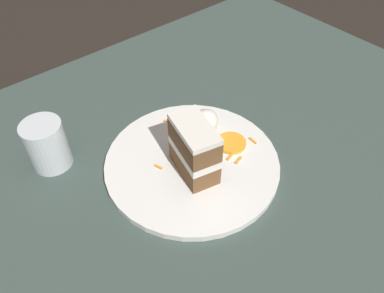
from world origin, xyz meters
The scene contains 8 objects.
ground_plane centered at (0.00, 0.00, 0.00)m, with size 6.00×6.00×0.00m, color black.
dining_table centered at (0.00, 0.00, 0.01)m, with size 1.17×0.81×0.02m, color #384742.
plate centered at (-0.04, -0.04, 0.03)m, with size 0.31×0.31×0.01m, color white.
cake_slice centered at (-0.05, -0.06, 0.09)m, with size 0.07×0.10×0.10m.
cream_dollop centered at (0.03, 0.00, 0.06)m, with size 0.05×0.05×0.05m, color white.
orange_garnish centered at (0.04, -0.06, 0.04)m, with size 0.05×0.05×0.01m, color orange.
carrot_shreds_scatter centered at (0.01, -0.04, 0.04)m, with size 0.18×0.17×0.00m.
drinking_glass centered at (-0.22, 0.13, 0.06)m, with size 0.07×0.07×0.09m.
Camera 1 is at (-0.32, -0.38, 0.53)m, focal length 35.00 mm.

